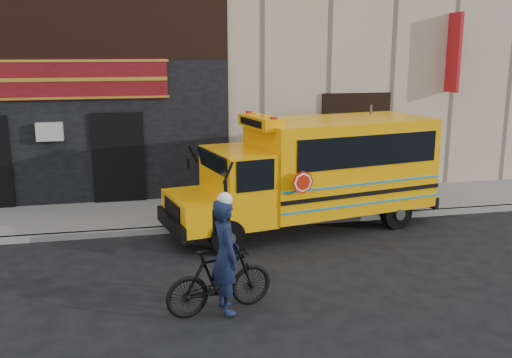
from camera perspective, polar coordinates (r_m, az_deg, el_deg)
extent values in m
plane|color=black|center=(12.26, 1.59, -8.46)|extent=(120.00, 120.00, 0.00)
cube|color=gray|center=(14.63, -0.84, -4.57)|extent=(40.00, 0.20, 0.15)
cube|color=slate|center=(16.04, -1.90, -3.00)|extent=(40.00, 3.00, 0.15)
cube|color=tan|center=(21.83, -5.19, 17.24)|extent=(20.00, 10.00, 12.00)
cube|color=black|center=(16.95, -19.80, 4.27)|extent=(10.00, 0.30, 4.00)
cube|color=black|center=(16.84, -20.73, 16.12)|extent=(10.00, 0.28, 3.00)
cube|color=#4E0B0C|center=(16.64, -20.26, 9.30)|extent=(6.50, 0.12, 1.10)
cube|color=black|center=(16.78, -13.57, 1.99)|extent=(1.30, 0.10, 2.50)
cube|color=#A91317|center=(18.94, 19.18, 11.84)|extent=(0.10, 0.70, 2.40)
cylinder|color=black|center=(12.71, -2.93, -5.77)|extent=(0.84, 0.44, 0.80)
cylinder|color=black|center=(14.42, -5.66, -3.55)|extent=(0.84, 0.44, 0.80)
cylinder|color=black|center=(14.90, 13.83, -3.32)|extent=(0.84, 0.44, 0.80)
cylinder|color=black|center=(16.39, 9.79, -1.67)|extent=(0.84, 0.44, 0.80)
cube|color=#F19C04|center=(13.30, -6.24, -3.17)|extent=(1.39, 2.16, 0.70)
cube|color=black|center=(13.23, -8.49, -4.46)|extent=(0.54, 2.03, 0.35)
cube|color=#F19C04|center=(13.54, -1.86, -0.63)|extent=(1.60, 2.30, 1.70)
cube|color=black|center=(13.25, -4.15, 0.82)|extent=(0.43, 1.77, 0.90)
cube|color=#F19C04|center=(14.75, 8.44, 1.63)|extent=(4.85, 3.07, 2.25)
cube|color=black|center=(16.30, 15.12, -1.47)|extent=(0.57, 2.18, 0.30)
cube|color=black|center=(13.82, 11.32, 2.79)|extent=(3.83, 0.83, 0.75)
cube|color=#F19C04|center=(13.51, 0.47, 5.73)|extent=(0.82, 1.67, 0.28)
cylinder|color=#B11B07|center=(12.77, 4.71, -0.33)|extent=(0.52, 0.14, 0.52)
cylinder|color=#414944|center=(15.89, 11.20, 1.89)|extent=(0.07, 0.07, 3.00)
cube|color=#A91317|center=(15.68, 11.52, 5.20)|extent=(0.07, 0.26, 0.38)
cube|color=white|center=(15.75, 11.44, 3.51)|extent=(0.07, 0.26, 0.33)
imported|color=black|center=(9.97, -3.64, -10.01)|extent=(2.02, 1.00, 1.17)
imported|color=#101932|center=(9.74, -3.08, -7.94)|extent=(0.58, 0.79, 1.99)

